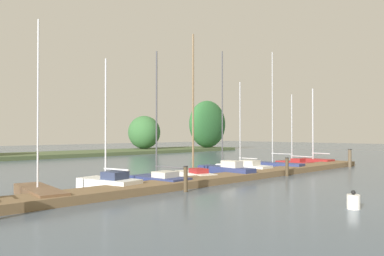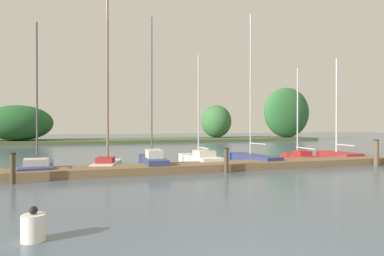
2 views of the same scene
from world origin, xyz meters
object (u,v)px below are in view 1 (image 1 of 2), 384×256
at_px(sailboat_8, 293,162).
at_px(sailboat_4, 194,170).
at_px(sailboat_7, 274,165).
at_px(channel_buoy_0, 353,201).
at_px(sailboat_3, 159,179).
at_px(mooring_piling_3, 350,158).
at_px(sailboat_9, 314,160).
at_px(mooring_piling_2, 287,167).
at_px(sailboat_6, 242,167).
at_px(sailboat_5, 225,170).
at_px(sailboat_2, 108,182).
at_px(mooring_piling_1, 186,179).
at_px(sailboat_1, 38,191).

bearing_deg(sailboat_8, sailboat_4, 97.49).
height_order(sailboat_7, channel_buoy_0, sailboat_7).
xyz_separation_m(sailboat_3, mooring_piling_3, (16.89, -2.41, 0.38)).
xyz_separation_m(sailboat_9, mooring_piling_2, (-8.92, -3.01, 0.20)).
xyz_separation_m(sailboat_4, sailboat_6, (5.00, 0.49, -0.17)).
bearing_deg(sailboat_5, sailboat_2, 91.49).
distance_m(sailboat_3, mooring_piling_2, 8.50).
relative_size(sailboat_8, channel_buoy_0, 8.74).
relative_size(sailboat_5, mooring_piling_2, 6.74).
height_order(sailboat_7, sailboat_9, sailboat_7).
xyz_separation_m(sailboat_2, mooring_piling_1, (2.23, -2.88, 0.23)).
bearing_deg(mooring_piling_1, sailboat_6, 22.85).
xyz_separation_m(sailboat_9, mooring_piling_1, (-17.60, -3.24, 0.22)).
relative_size(sailboat_2, mooring_piling_3, 4.36).
bearing_deg(sailboat_4, sailboat_3, 114.56).
bearing_deg(mooring_piling_1, sailboat_8, 13.49).
bearing_deg(channel_buoy_0, sailboat_7, 44.94).
relative_size(mooring_piling_2, channel_buoy_0, 1.74).
height_order(sailboat_4, sailboat_6, sailboat_4).
relative_size(sailboat_2, sailboat_7, 0.72).
distance_m(sailboat_1, sailboat_8, 20.45).
distance_m(sailboat_7, mooring_piling_1, 11.89).
relative_size(mooring_piling_3, channel_buoy_0, 2.14).
xyz_separation_m(sailboat_1, sailboat_9, (23.02, 0.36, 0.09)).
xyz_separation_m(sailboat_9, mooring_piling_3, (-0.20, -3.10, 0.34)).
relative_size(sailboat_7, mooring_piling_2, 7.48).
xyz_separation_m(sailboat_1, sailboat_5, (11.19, -0.15, 0.13)).
height_order(sailboat_5, mooring_piling_1, sailboat_5).
xyz_separation_m(sailboat_1, sailboat_2, (3.19, -0.00, 0.08)).
bearing_deg(mooring_piling_1, mooring_piling_3, 0.48).
distance_m(sailboat_7, mooring_piling_3, 6.60).
relative_size(sailboat_5, sailboat_8, 1.34).
height_order(sailboat_1, sailboat_5, sailboat_5).
xyz_separation_m(sailboat_7, mooring_piling_3, (5.91, -2.91, 0.37)).
relative_size(sailboat_4, sailboat_8, 1.47).
xyz_separation_m(sailboat_8, mooring_piling_3, (2.39, -3.46, 0.40)).
height_order(sailboat_2, sailboat_6, sailboat_6).
bearing_deg(sailboat_3, sailboat_2, 78.23).
relative_size(sailboat_7, sailboat_9, 1.34).
height_order(sailboat_3, sailboat_8, sailboat_3).
relative_size(sailboat_4, sailboat_5, 1.10).
distance_m(sailboat_8, mooring_piling_2, 7.18).
bearing_deg(sailboat_6, sailboat_4, 92.58).
relative_size(sailboat_1, sailboat_9, 1.15).
xyz_separation_m(sailboat_2, sailboat_9, (19.83, 0.36, 0.01)).
distance_m(sailboat_1, sailboat_7, 16.91).
xyz_separation_m(sailboat_2, mooring_piling_2, (10.91, -2.65, 0.22)).
height_order(sailboat_1, sailboat_4, sailboat_4).
height_order(sailboat_4, channel_buoy_0, sailboat_4).
bearing_deg(mooring_piling_2, channel_buoy_0, -135.14).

